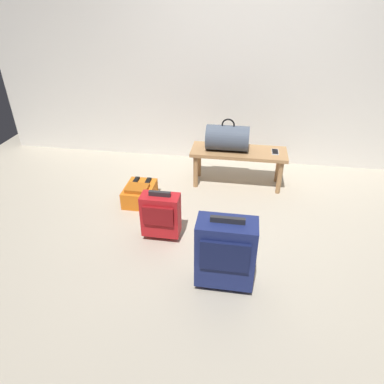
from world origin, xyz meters
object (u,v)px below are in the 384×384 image
at_px(suitcase_small_red, 161,215).
at_px(backpack_orange, 140,193).
at_px(duffel_bag_slate, 227,138).
at_px(suitcase_upright_navy, 225,252).
at_px(cell_phone, 275,152).
at_px(bench, 238,156).

relative_size(suitcase_small_red, backpack_orange, 1.21).
height_order(duffel_bag_slate, backpack_orange, duffel_bag_slate).
distance_m(duffel_bag_slate, suitcase_small_red, 1.19).
bearing_deg(suitcase_upright_navy, cell_phone, 75.40).
xyz_separation_m(suitcase_upright_navy, suitcase_small_red, (-0.57, 0.46, -0.07)).
relative_size(cell_phone, backpack_orange, 0.38).
relative_size(bench, suitcase_upright_navy, 1.68).
distance_m(duffel_bag_slate, cell_phone, 0.52).
bearing_deg(backpack_orange, suitcase_upright_navy, -47.23).
relative_size(cell_phone, suitcase_upright_navy, 0.24).
relative_size(suitcase_upright_navy, suitcase_small_red, 1.29).
xyz_separation_m(bench, duffel_bag_slate, (-0.13, 0.00, 0.19)).
xyz_separation_m(suitcase_small_red, backpack_orange, (-0.35, 0.54, -0.15)).
relative_size(duffel_bag_slate, suitcase_small_red, 0.96).
height_order(duffel_bag_slate, suitcase_small_red, duffel_bag_slate).
distance_m(bench, suitcase_upright_navy, 1.52).
distance_m(cell_phone, suitcase_upright_navy, 1.58).
distance_m(bench, backpack_orange, 1.11).
xyz_separation_m(duffel_bag_slate, suitcase_upright_navy, (0.10, -1.52, -0.23)).
xyz_separation_m(cell_phone, suitcase_upright_navy, (-0.40, -1.53, -0.10)).
relative_size(bench, suitcase_small_red, 2.17).
bearing_deg(bench, duffel_bag_slate, 180.00).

